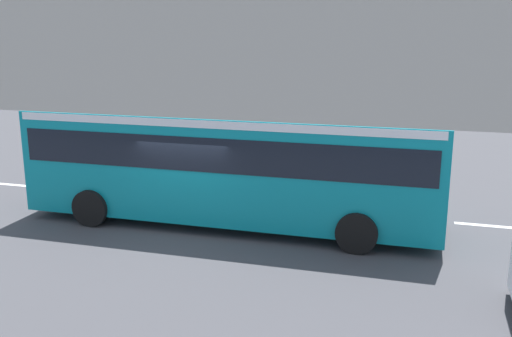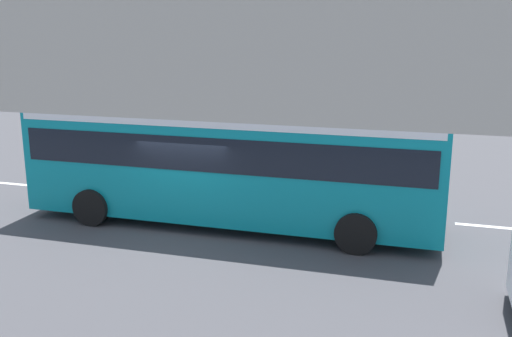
# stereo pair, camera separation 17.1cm
# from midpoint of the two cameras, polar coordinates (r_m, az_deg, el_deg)

# --- Properties ---
(ground) EXTENTS (80.00, 80.00, 0.00)m
(ground) POSITION_cam_midpoint_polar(r_m,az_deg,el_deg) (16.49, -6.33, -5.64)
(ground) COLOR #424247
(city_bus) EXTENTS (11.54, 2.85, 3.15)m
(city_bus) POSITION_cam_midpoint_polar(r_m,az_deg,el_deg) (16.18, -2.86, 0.99)
(city_bus) COLOR #0C8493
(city_bus) RESTS_ON ground
(traffic_sign) EXTENTS (0.08, 0.60, 2.80)m
(traffic_sign) POSITION_cam_midpoint_polar(r_m,az_deg,el_deg) (19.48, -5.95, 3.14)
(traffic_sign) COLOR slate
(traffic_sign) RESTS_ON ground
(lane_dash_leftmost) EXTENTS (2.00, 0.20, 0.01)m
(lane_dash_leftmost) POSITION_cam_midpoint_polar(r_m,az_deg,el_deg) (17.67, 21.76, -5.23)
(lane_dash_leftmost) COLOR silver
(lane_dash_leftmost) RESTS_ON ground
(lane_dash_left) EXTENTS (2.00, 0.20, 0.01)m
(lane_dash_left) POSITION_cam_midpoint_polar(r_m,az_deg,el_deg) (17.67, 8.74, -4.38)
(lane_dash_left) COLOR silver
(lane_dash_left) RESTS_ON ground
(lane_dash_centre) EXTENTS (2.00, 0.20, 0.01)m
(lane_dash_centre) POSITION_cam_midpoint_polar(r_m,az_deg,el_deg) (18.55, -3.61, -3.35)
(lane_dash_centre) COLOR silver
(lane_dash_centre) RESTS_ON ground
(lane_dash_right) EXTENTS (2.00, 0.20, 0.01)m
(lane_dash_right) POSITION_cam_midpoint_polar(r_m,az_deg,el_deg) (20.20, -14.37, -2.33)
(lane_dash_right) COLOR silver
(lane_dash_right) RESTS_ON ground
(lane_dash_rightmost) EXTENTS (2.00, 0.20, 0.01)m
(lane_dash_rightmost) POSITION_cam_midpoint_polar(r_m,az_deg,el_deg) (22.46, -23.24, -1.43)
(lane_dash_rightmost) COLOR silver
(lane_dash_rightmost) RESTS_ON ground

